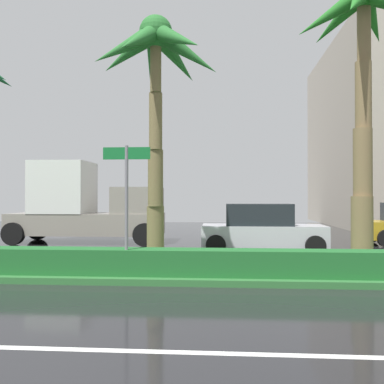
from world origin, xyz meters
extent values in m
cube|color=black|center=(0.00, 9.00, -0.05)|extent=(90.00, 42.00, 0.10)
cube|color=white|center=(0.00, 2.00, 0.00)|extent=(81.00, 0.14, 0.01)
cube|color=#2D6B33|center=(0.00, 8.00, 0.07)|extent=(85.50, 4.00, 0.15)
cube|color=#1E6028|center=(0.00, 6.60, 0.45)|extent=(76.50, 0.70, 0.60)
cylinder|color=brown|center=(0.17, 8.49, 0.93)|extent=(0.48, 0.48, 1.55)
cylinder|color=brown|center=(0.18, 8.42, 2.48)|extent=(0.42, 0.42, 1.55)
cylinder|color=brown|center=(0.20, 8.34, 4.04)|extent=(0.36, 0.36, 1.55)
cylinder|color=brown|center=(0.21, 8.27, 5.59)|extent=(0.30, 0.30, 1.55)
sphere|color=#276B2C|center=(0.21, 8.27, 6.47)|extent=(0.90, 0.90, 0.90)
cone|color=#276B2C|center=(1.03, 8.37, 5.92)|extent=(2.02, 0.80, 1.56)
cone|color=#276B2C|center=(0.66, 9.01, 5.98)|extent=(1.52, 2.01, 1.46)
cone|color=#276B2C|center=(-0.01, 9.12, 6.00)|extent=(1.06, 2.09, 1.42)
cone|color=#276B2C|center=(-0.60, 8.67, 6.06)|extent=(2.08, 1.40, 1.33)
cone|color=#276B2C|center=(-0.51, 7.83, 5.94)|extent=(1.98, 1.51, 1.53)
cone|color=#276B2C|center=(-0.08, 7.45, 5.98)|extent=(1.21, 2.08, 1.47)
cone|color=#276B2C|center=(0.84, 7.62, 6.04)|extent=(1.82, 1.85, 1.35)
cylinder|color=olive|center=(5.76, 8.54, 1.07)|extent=(0.57, 0.57, 1.83)
cylinder|color=olive|center=(5.81, 8.63, 2.90)|extent=(0.51, 0.51, 1.83)
cylinder|color=olive|center=(5.86, 8.71, 4.73)|extent=(0.44, 0.44, 1.83)
cylinder|color=olive|center=(5.91, 8.80, 6.56)|extent=(0.37, 0.37, 1.83)
cone|color=#237022|center=(6.38, 9.60, 7.17)|extent=(1.55, 2.08, 1.33)
cone|color=#237022|center=(5.41, 9.59, 7.17)|extent=(1.58, 2.07, 1.32)
cone|color=#237022|center=(5.04, 8.90, 7.06)|extent=(2.09, 0.80, 1.52)
cone|color=#237022|center=(5.51, 8.03, 7.03)|extent=(1.43, 2.05, 1.56)
cylinder|color=slate|center=(-0.17, 6.41, 1.65)|extent=(0.08, 0.08, 3.00)
cube|color=#146B2D|center=(-0.17, 6.41, 2.97)|extent=(1.10, 0.03, 0.28)
cube|color=gray|center=(-3.80, 14.83, 0.81)|extent=(6.40, 2.30, 0.90)
cube|color=gray|center=(-1.60, 14.83, 1.81)|extent=(1.90, 2.21, 1.10)
cube|color=silver|center=(-4.85, 14.83, 2.36)|extent=(2.30, 2.35, 2.20)
cylinder|color=black|center=(-1.10, 16.00, 0.46)|extent=(0.92, 0.30, 0.92)
cylinder|color=black|center=(-1.10, 13.66, 0.46)|extent=(0.92, 0.30, 0.92)
cylinder|color=black|center=(-6.50, 16.00, 0.46)|extent=(0.92, 0.30, 0.92)
cylinder|color=black|center=(-6.50, 13.66, 0.46)|extent=(0.92, 0.30, 0.92)
cube|color=silver|center=(3.43, 12.19, 0.60)|extent=(4.30, 1.76, 0.72)
cube|color=#1E2328|center=(3.28, 12.19, 1.34)|extent=(2.30, 1.58, 0.76)
cylinder|color=black|center=(5.08, 13.09, 0.34)|extent=(0.68, 0.22, 0.68)
cylinder|color=black|center=(5.08, 11.29, 0.34)|extent=(0.68, 0.22, 0.68)
cylinder|color=black|center=(1.78, 13.09, 0.34)|extent=(0.68, 0.22, 0.68)
cylinder|color=black|center=(1.78, 11.29, 0.34)|extent=(0.68, 0.22, 0.68)
cylinder|color=black|center=(8.36, 15.94, 0.34)|extent=(0.68, 0.22, 0.68)
camera|label=1|loc=(2.11, -3.54, 1.97)|focal=41.07mm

